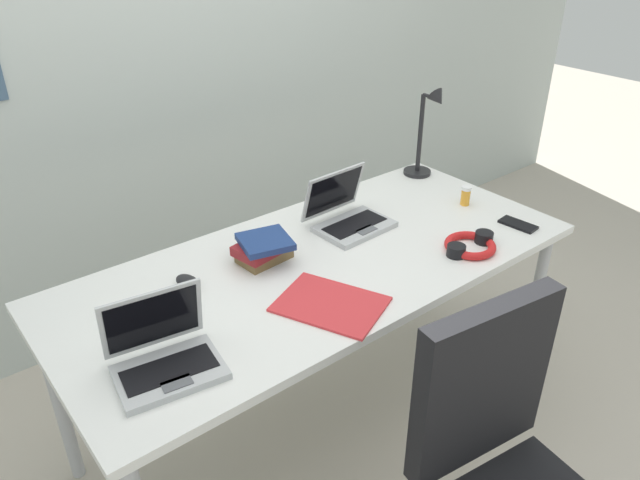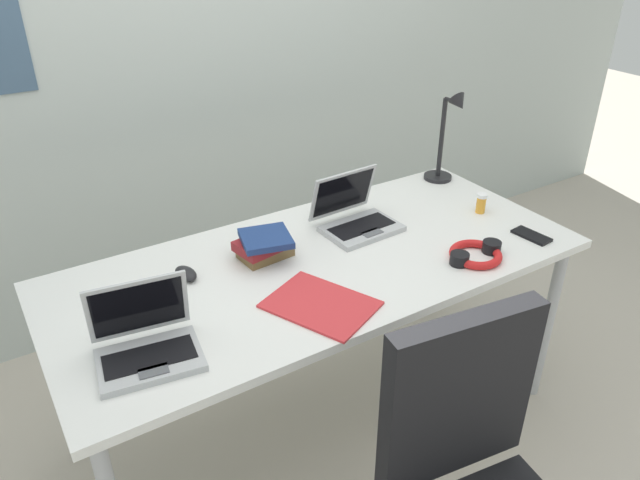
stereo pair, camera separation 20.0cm
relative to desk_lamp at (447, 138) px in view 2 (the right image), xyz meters
name	(u,v)px [view 2 (the right image)]	position (x,y,z in m)	size (l,w,h in m)	color
ground_plane	(320,419)	(-0.80, -0.28, -0.94)	(12.00, 12.00, 0.00)	#B7AD9E
wall_back	(183,35)	(-0.80, 0.82, 0.36)	(6.00, 0.13, 2.60)	#B2BCB7
desk	(320,275)	(-0.80, -0.28, -0.25)	(1.80, 0.80, 0.74)	white
desk_lamp	(447,138)	(0.00, 0.00, 0.00)	(0.12, 0.18, 0.40)	black
laptop_near_lamp	(146,343)	(-1.45, -0.45, -0.16)	(0.30, 0.26, 0.20)	#B7BABC
laptop_center	(356,217)	(-0.56, -0.14, -0.16)	(0.28, 0.25, 0.20)	#B7BABC
computer_mouse	(186,273)	(-1.22, -0.14, -0.18)	(0.06, 0.10, 0.03)	black
cell_phone	(531,236)	(-0.06, -0.54, -0.19)	(0.06, 0.14, 0.01)	black
headphones	(476,254)	(-0.34, -0.54, -0.18)	(0.21, 0.18, 0.04)	red
pill_bottle	(481,203)	(-0.08, -0.30, -0.16)	(0.04, 0.04, 0.08)	gold
book_stack	(264,245)	(-0.95, -0.16, -0.15)	(0.20, 0.19, 0.09)	brown
paper_folder_near_lamp	(321,305)	(-0.94, -0.50, -0.19)	(0.23, 0.31, 0.01)	red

